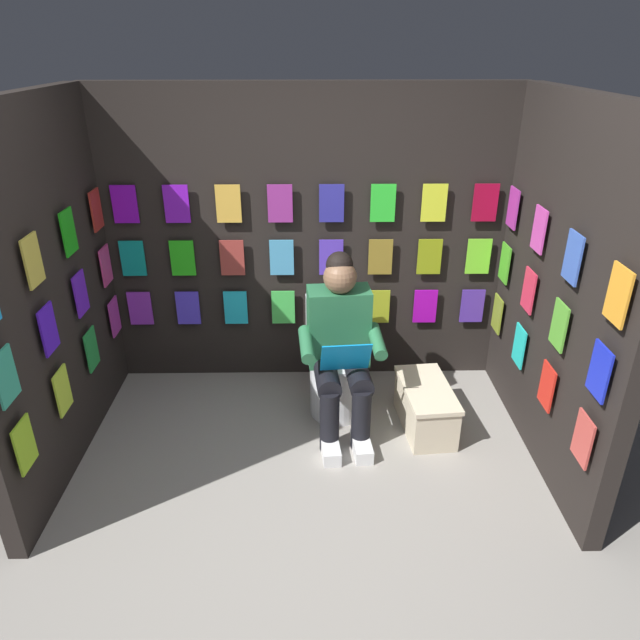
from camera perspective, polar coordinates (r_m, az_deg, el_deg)
name	(u,v)px	position (r m, az deg, el deg)	size (l,w,h in m)	color
ground_plane	(307,555)	(3.18, -1.30, -22.15)	(30.00, 30.00, 0.00)	gray
display_wall_back	(306,241)	(4.18, -1.36, 7.80)	(2.92, 0.14, 2.13)	black
display_wall_left	(560,291)	(3.59, 22.60, 2.61)	(0.14, 1.80, 2.13)	black
display_wall_right	(48,295)	(3.61, -25.27, 2.25)	(0.14, 1.80, 2.13)	black
toilet	(336,365)	(4.03, 1.61, -4.48)	(0.42, 0.57, 0.77)	white
person_reading	(341,346)	(3.70, 2.06, -2.60)	(0.55, 0.71, 1.19)	#286B42
comic_longbox_near	(425,407)	(3.96, 10.35, -8.44)	(0.36, 0.62, 0.31)	beige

